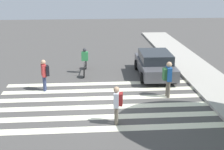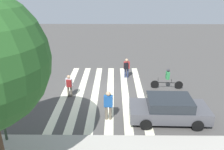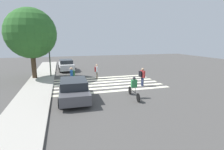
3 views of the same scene
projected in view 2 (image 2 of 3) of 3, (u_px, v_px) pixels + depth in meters
The scene contains 7 objects.
ground_plane at pixel (103, 93), 15.81m from camera, with size 60.00×60.00×0.00m, color #4C4947.
crosswalk_stripes at pixel (103, 93), 15.81m from camera, with size 5.90×10.00×0.01m.
pedestrian_adult_yellow_jacket at pixel (108, 103), 12.34m from camera, with size 0.51×0.43×1.80m.
pedestrian_adult_blue_shirt at pixel (69, 84), 14.93m from camera, with size 0.47×0.41×1.60m.
pedestrian_child_with_backpack at pixel (126, 67), 18.01m from camera, with size 0.50×0.47×1.67m.
cyclist_mid_street at pixel (167, 78), 16.14m from camera, with size 2.40×0.41×1.58m.
car_parked_silver_sedan at pixel (169, 109), 12.33m from camera, with size 4.46×2.15×1.45m.
Camera 2 is at (-0.80, 14.11, 7.24)m, focal length 35.00 mm.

